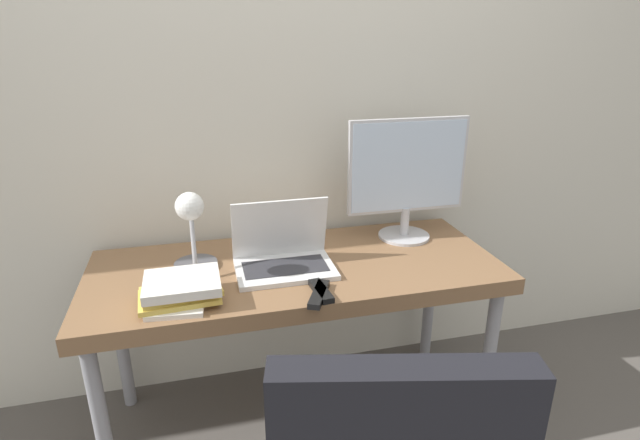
# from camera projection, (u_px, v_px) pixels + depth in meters

# --- Properties ---
(wall_back) EXTENTS (8.00, 0.05, 2.60)m
(wall_back) POSITION_uv_depth(u_px,v_px,m) (275.00, 90.00, 1.99)
(wall_back) COLOR beige
(wall_back) RESTS_ON ground_plane
(desk) EXTENTS (1.51, 0.63, 0.71)m
(desk) POSITION_uv_depth(u_px,v_px,m) (297.00, 280.00, 1.88)
(desk) COLOR brown
(desk) RESTS_ON ground_plane
(laptop) EXTENTS (0.35, 0.24, 0.25)m
(laptop) POSITION_uv_depth(u_px,v_px,m) (283.00, 255.00, 1.81)
(laptop) COLOR silver
(laptop) RESTS_ON desk
(monitor) EXTENTS (0.50, 0.21, 0.50)m
(monitor) POSITION_uv_depth(u_px,v_px,m) (407.00, 174.00, 2.01)
(monitor) COLOR #B7B7BC
(monitor) RESTS_ON desk
(desk_lamp) EXTENTS (0.16, 0.25, 0.32)m
(desk_lamp) POSITION_uv_depth(u_px,v_px,m) (192.00, 227.00, 1.70)
(desk_lamp) COLOR #4C4C51
(desk_lamp) RESTS_ON desk
(book_stack) EXTENTS (0.27, 0.22, 0.08)m
(book_stack) POSITION_uv_depth(u_px,v_px,m) (181.00, 291.00, 1.58)
(book_stack) COLOR silver
(book_stack) RESTS_ON desk
(tv_remote) EXTENTS (0.05, 0.15, 0.02)m
(tv_remote) POSITION_uv_depth(u_px,v_px,m) (321.00, 291.00, 1.65)
(tv_remote) COLOR black
(tv_remote) RESTS_ON desk
(media_remote) EXTENTS (0.11, 0.17, 0.02)m
(media_remote) POSITION_uv_depth(u_px,v_px,m) (319.00, 294.00, 1.63)
(media_remote) COLOR black
(media_remote) RESTS_ON desk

